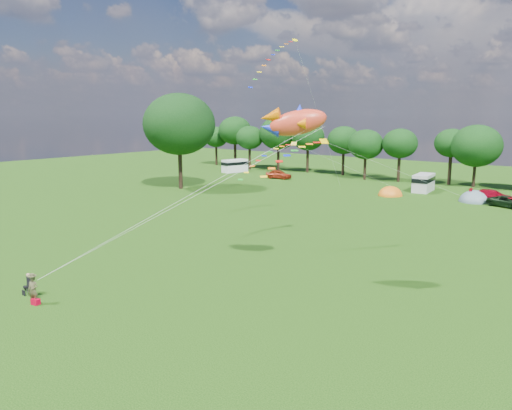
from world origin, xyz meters
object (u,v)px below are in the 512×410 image
Objects in this scene: car_a at (279,174)px; car_d at (508,202)px; fish_kite at (292,122)px; camp_chair at (29,281)px; tent_orange at (390,195)px; campervan_c at (424,182)px; campervan_a at (235,165)px; car_c at (493,196)px; big_tree at (179,124)px; tent_greyblue at (475,202)px; kite_flyer at (33,290)px.

car_a is 35.44m from car_d.
camp_chair is at bearing -164.11° from fish_kite.
fish_kite is at bearing -74.98° from tent_orange.
campervan_a is at bearing 81.19° from campervan_c.
campervan_a reaches higher than car_c.
big_tree reaches higher than car_c.
car_c is 1.25× the size of tent_greyblue.
big_tree is at bearing 126.71° from car_d.
fish_kite is at bearing -90.26° from tent_greyblue.
big_tree reaches higher than car_d.
campervan_c is at bearing 152.81° from tent_greyblue.
campervan_c reaches higher than camp_chair.
kite_flyer reaches higher than car_d.
campervan_c is 1.22× the size of fish_kite.
car_a is 56.63m from kite_flyer.
car_c is 1.23× the size of fish_kite.
tent_orange is at bearing 75.74° from fish_kite.
campervan_c reaches higher than kite_flyer.
kite_flyer reaches higher than car_a.
car_d is at bearing -86.28° from campervan_a.
campervan_c reaches higher than campervan_a.
camp_chair is (-11.17, -49.26, 0.75)m from tent_greyblue.
camp_chair reaches higher than car_d.
car_d is 1.11× the size of fish_kite.
car_c is at bearing 57.78° from fish_kite.
campervan_a is (-7.42, 19.89, -7.78)m from big_tree.
tent_orange is at bearing -90.60° from campervan_a.
camp_chair is (24.24, -34.10, -8.25)m from big_tree.
camp_chair is (-15.19, -47.85, 0.14)m from car_d.
campervan_a is at bearing 73.12° from car_c.
campervan_a is at bearing 100.02° from car_d.
kite_flyer is 17.53m from fish_kite.
car_d is 50.20m from camp_chair.
big_tree is at bearing 158.70° from car_a.
campervan_c is at bearing 107.94° from camp_chair.
tent_greyblue is 50.52m from camp_chair.
car_d is at bearing 93.86° from camp_chair.
campervan_a is 1.23× the size of tent_greyblue.
campervan_a is at bearing 110.46° from big_tree.
car_d is at bearing -146.02° from car_c.
fish_kite is (35.24, -23.04, 0.97)m from big_tree.
camp_chair is 0.31× the size of fish_kite.
campervan_c reaches higher than car_a.
tent_orange is (-1.97, -6.20, -1.25)m from campervan_c.
camp_chair is (-3.30, -53.30, -0.51)m from campervan_c.
fish_kite reaches higher than tent_greyblue.
camp_chair is (31.67, -53.99, -0.47)m from campervan_a.
tent_greyblue is at bearing 88.14° from car_d.
campervan_c is 3.15× the size of kite_flyer.
car_c is 12.04m from tent_orange.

